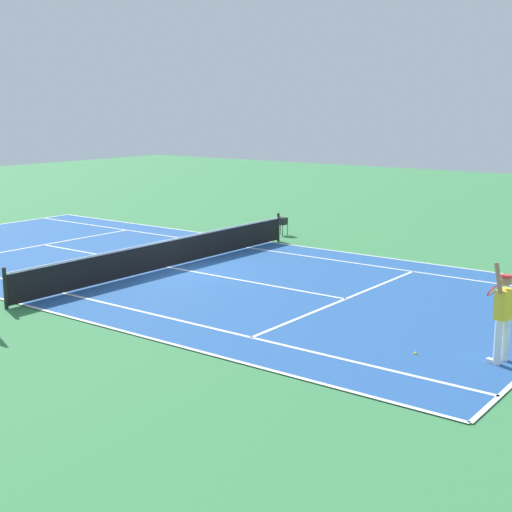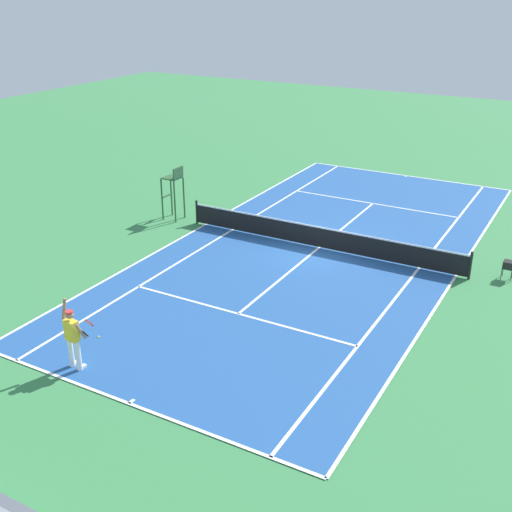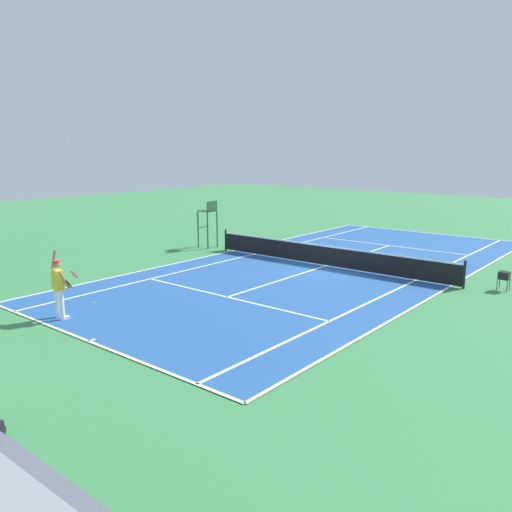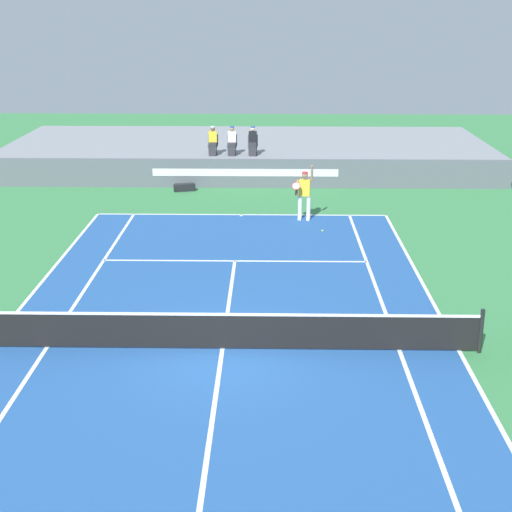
% 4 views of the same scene
% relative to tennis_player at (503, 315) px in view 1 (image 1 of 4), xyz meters
% --- Properties ---
extents(ground_plane, '(80.00, 80.00, 0.00)m').
position_rel_tennis_player_xyz_m(ground_plane, '(-2.35, -11.30, -0.99)').
color(ground_plane, '#387F47').
extents(court, '(11.08, 23.88, 0.03)m').
position_rel_tennis_player_xyz_m(court, '(-2.35, -11.30, -0.98)').
color(court, '#235193').
rests_on(court, ground).
extents(net, '(11.98, 0.10, 1.07)m').
position_rel_tennis_player_xyz_m(net, '(-2.35, -11.30, -0.47)').
color(net, black).
rests_on(net, ground).
extents(tennis_player, '(0.81, 0.62, 2.08)m').
position_rel_tennis_player_xyz_m(tennis_player, '(0.00, 0.00, 0.00)').
color(tennis_player, white).
rests_on(tennis_player, ground).
extents(tennis_ball, '(0.07, 0.07, 0.07)m').
position_rel_tennis_player_xyz_m(tennis_ball, '(0.59, -1.54, -0.96)').
color(tennis_ball, '#D1E533').
rests_on(tennis_ball, ground).
extents(ball_hopper, '(0.36, 0.36, 0.70)m').
position_rel_tennis_player_xyz_m(ball_hopper, '(-9.49, -11.98, -0.42)').
color(ball_hopper, black).
rests_on(ball_hopper, ground).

